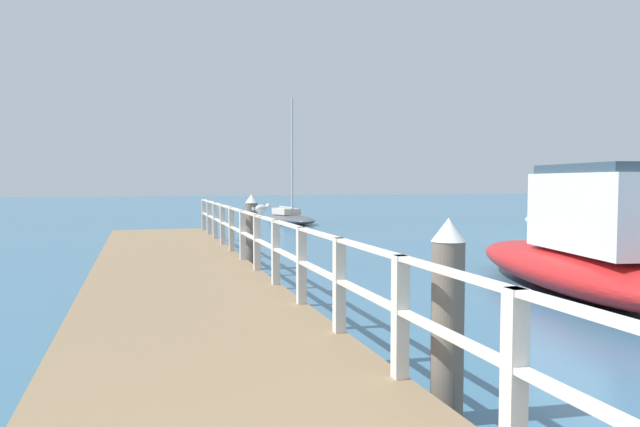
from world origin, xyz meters
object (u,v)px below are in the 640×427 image
object	(u,v)px
seagull_foreground	(262,208)
boat_4	(584,252)
dock_piling_far	(252,232)
boat_2	(593,215)
dock_piling_near	(448,319)
boat_3	(290,217)

from	to	relation	value
seagull_foreground	boat_4	world-z (taller)	boat_4
dock_piling_far	seagull_foreground	world-z (taller)	dock_piling_far
seagull_foreground	boat_2	xyz separation A→B (m)	(13.64, 6.76, -0.73)
dock_piling_near	seagull_foreground	distance (m)	6.06
seagull_foreground	boat_4	distance (m)	5.89
boat_2	boat_3	bearing A→B (deg)	135.77
dock_piling_far	boat_4	xyz separation A→B (m)	(5.17, -4.80, -0.10)
boat_2	seagull_foreground	bearing A→B (deg)	-148.48
boat_4	boat_3	bearing A→B (deg)	-77.09
seagull_foreground	dock_piling_near	bearing A→B (deg)	-29.50
seagull_foreground	boat_4	xyz separation A→B (m)	(5.55, -1.83, -0.78)
dock_piling_near	boat_4	distance (m)	6.65
seagull_foreground	boat_3	bearing A→B (deg)	130.92
boat_3	boat_4	size ratio (longest dim) A/B	0.82
dock_piling_far	boat_4	distance (m)	7.06
dock_piling_far	boat_2	xyz separation A→B (m)	(13.27, 3.79, -0.05)
seagull_foreground	boat_3	xyz separation A→B (m)	(4.88, 16.98, -1.26)
dock_piling_near	boat_4	size ratio (longest dim) A/B	0.24
boat_2	boat_3	distance (m)	13.47
dock_piling_near	boat_4	bearing A→B (deg)	38.95
dock_piling_near	dock_piling_far	bearing A→B (deg)	90.00
boat_2	dock_piling_near	bearing A→B (deg)	-130.94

